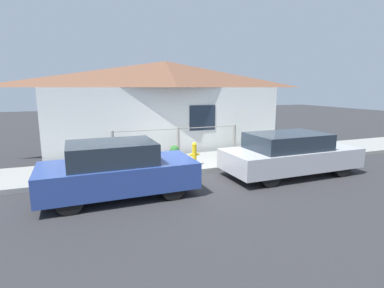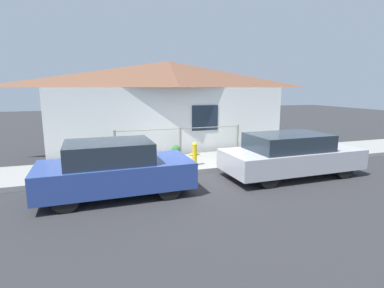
% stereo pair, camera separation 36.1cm
% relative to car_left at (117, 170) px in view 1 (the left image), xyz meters
% --- Properties ---
extents(ground_plane, '(60.00, 60.00, 0.00)m').
position_rel_car_left_xyz_m(ground_plane, '(2.68, 1.11, -0.68)').
color(ground_plane, '#2D2D30').
extents(sidewalk, '(24.00, 2.32, 0.13)m').
position_rel_car_left_xyz_m(sidewalk, '(2.68, 2.27, -0.62)').
color(sidewalk, gray).
rests_on(sidewalk, ground_plane).
extents(house, '(9.80, 2.23, 3.71)m').
position_rel_car_left_xyz_m(house, '(2.68, 4.71, 2.29)').
color(house, white).
rests_on(house, ground_plane).
extents(fence, '(4.90, 0.10, 1.06)m').
position_rel_car_left_xyz_m(fence, '(2.68, 3.28, 0.04)').
color(fence, gray).
rests_on(fence, sidewalk).
extents(car_left, '(3.74, 1.74, 1.37)m').
position_rel_car_left_xyz_m(car_left, '(0.00, 0.00, 0.00)').
color(car_left, '#2D4793').
rests_on(car_left, ground_plane).
extents(car_right, '(4.22, 1.78, 1.30)m').
position_rel_car_left_xyz_m(car_right, '(5.19, -0.00, -0.02)').
color(car_right, '#B7B7BC').
rests_on(car_right, ground_plane).
extents(fire_hydrant, '(0.35, 0.16, 0.77)m').
position_rel_car_left_xyz_m(fire_hydrant, '(2.68, 1.62, -0.14)').
color(fire_hydrant, yellow).
rests_on(fire_hydrant, sidewalk).
extents(potted_plant_near_hydrant, '(0.33, 0.33, 0.48)m').
position_rel_car_left_xyz_m(potted_plant_near_hydrant, '(2.39, 2.85, -0.31)').
color(potted_plant_near_hydrant, brown).
rests_on(potted_plant_near_hydrant, sidewalk).
extents(potted_plant_by_fence, '(0.52, 0.52, 0.64)m').
position_rel_car_left_xyz_m(potted_plant_by_fence, '(0.07, 2.72, -0.19)').
color(potted_plant_by_fence, slate).
rests_on(potted_plant_by_fence, sidewalk).
extents(potted_plant_corner, '(0.56, 0.56, 0.66)m').
position_rel_car_left_xyz_m(potted_plant_corner, '(5.48, 2.66, -0.19)').
color(potted_plant_corner, slate).
rests_on(potted_plant_corner, sidewalk).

